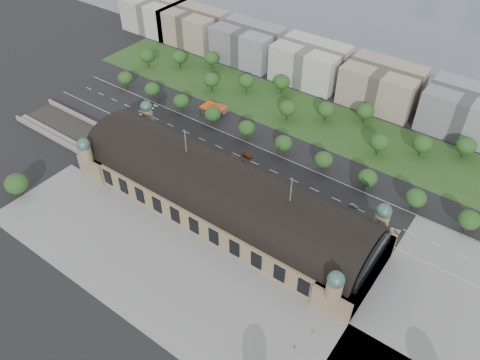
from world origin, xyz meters
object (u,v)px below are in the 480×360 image
Objects in this scene: parked_car_1 at (168,142)px; parked_car_4 at (206,165)px; pedestrian_1 at (295,347)px; bus_east at (278,183)px; traffic_car_5 at (354,206)px; parked_car_0 at (170,143)px; traffic_car_4 at (283,187)px; parked_car_2 at (144,135)px; petrol_station at (218,108)px; traffic_car_6 at (395,230)px; pedestrian_0 at (313,332)px; traffic_car_3 at (247,156)px; parked_car_5 at (221,170)px; traffic_car_2 at (179,141)px; parked_car_3 at (205,158)px; traffic_car_1 at (146,112)px; bus_west at (234,160)px; bus_mid at (256,177)px; parked_car_6 at (204,158)px.

parked_car_1 is 1.15× the size of parked_car_4.
bus_east is at bearing 82.15° from pedestrian_1.
parked_car_0 is at bearing 94.27° from traffic_car_5.
traffic_car_5 is (34.19, 8.43, 0.02)m from traffic_car_4.
parked_car_4 is at bearing 61.22° from parked_car_2.
petrol_station reaches higher than parked_car_2.
traffic_car_6 is (21.72, -3.45, -0.04)m from traffic_car_5.
pedestrian_0 is 1.02× the size of pedestrian_1.
traffic_car_3 reaches higher than parked_car_5.
traffic_car_2 is 21.08m from parked_car_3.
traffic_car_1 is 0.84× the size of traffic_car_3.
petrol_station is 2.53× the size of parked_car_2.
pedestrian_1 reaches higher than parked_car_2.
traffic_car_1 is 100.70m from bus_east.
bus_west is (-87.76, -3.06, 0.98)m from traffic_car_6.
traffic_car_4 is 79.85m from pedestrian_0.
bus_mid is at bearing 53.87° from parked_car_0.
bus_east is (65.47, -35.26, -1.38)m from petrol_station.
traffic_car_5 is at bearing 79.69° from parked_car_4.
parked_car_2 is at bearing -107.72° from parked_car_6.
pedestrian_1 is at bearing 19.23° from parked_car_3.
petrol_station is 106.42m from traffic_car_5.
pedestrian_0 is (97.50, -56.55, 0.06)m from parked_car_6.
traffic_car_1 is at bearing 94.37° from traffic_car_3.
traffic_car_1 is at bearing 108.06° from pedestrian_1.
traffic_car_4 is 70.38m from parked_car_0.
parked_car_1 is 0.44× the size of bus_west.
parked_car_5 is (13.42, -3.25, 0.08)m from parked_car_3.
parked_car_6 is 31.62m from bus_mid.
traffic_car_4 is 0.99× the size of parked_car_3.
bus_east is at bearing -106.87° from traffic_car_3.
parked_car_5 is at bearing 87.06° from traffic_car_2.
parked_car_3 is at bearing 90.21° from bus_mid.
parked_car_0 is at bearing 89.07° from bus_mid.
petrol_station reaches higher than parked_car_4.
pedestrian_1 is at bearing -123.16° from traffic_car_1.
pedestrian_0 is at bearing 37.57° from parked_car_4.
parked_car_1 reaches higher than traffic_car_6.
pedestrian_0 is at bearing -169.70° from traffic_car_5.
traffic_car_1 is at bearing -143.12° from petrol_station.
traffic_car_1 is 1.06× the size of traffic_car_5.
bus_east reaches higher than traffic_car_5.
traffic_car_3 is 1.39× the size of parked_car_0.
traffic_car_4 is at bearing -100.79° from traffic_car_1.
petrol_station is 37.17m from traffic_car_2.
parked_car_2 is (16.14, -18.17, 0.01)m from traffic_car_1.
bus_west is at bearing -101.57° from traffic_car_1.
traffic_car_3 is 1.12× the size of traffic_car_6.
parked_car_6 is (-102.25, -9.72, 0.05)m from traffic_car_6.
parked_car_1 is 1.25× the size of parked_car_3.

